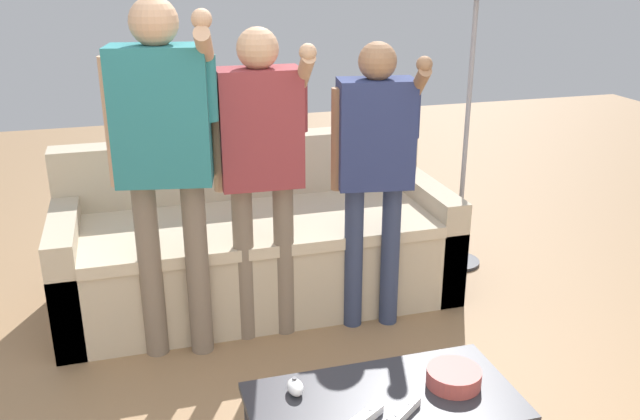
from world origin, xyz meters
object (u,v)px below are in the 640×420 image
object	(u,v)px
couch	(256,244)
player_left	(164,143)
player_center	(261,152)
game_remote_nunchuk	(295,387)
game_remote_wand_far	(365,417)
coffee_table	(384,412)
snack_bowl	(454,377)
game_remote_wand_near	(404,411)
player_right	(375,155)

from	to	relation	value
couch	player_left	bearing A→B (deg)	-133.51
player_center	player_left	bearing A→B (deg)	-173.74
game_remote_nunchuk	game_remote_wand_far	distance (m)	0.28
coffee_table	player_center	distance (m)	1.34
couch	game_remote_nunchuk	distance (m)	1.53
couch	snack_bowl	size ratio (longest dim) A/B	10.96
snack_bowl	player_left	world-z (taller)	player_left
game_remote_wand_near	player_right	bearing A→B (deg)	74.40
game_remote_nunchuk	game_remote_wand_near	xyz separation A→B (m)	(0.31, -0.22, -0.01)
player_right	couch	bearing A→B (deg)	134.55
game_remote_nunchuk	game_remote_wand_near	world-z (taller)	game_remote_nunchuk
player_left	player_right	bearing A→B (deg)	0.00
snack_bowl	game_remote_wand_near	xyz separation A→B (m)	(-0.23, -0.11, -0.01)
player_right	game_remote_wand_far	xyz separation A→B (m)	(-0.47, -1.22, -0.50)
player_left	couch	bearing A→B (deg)	46.49
game_remote_nunchuk	couch	bearing A→B (deg)	84.10
player_right	game_remote_nunchuk	bearing A→B (deg)	-122.82
couch	player_center	bearing A→B (deg)	-95.54
game_remote_wand_near	couch	bearing A→B (deg)	95.06
snack_bowl	player_right	xyz separation A→B (m)	(0.11, 1.12, 0.49)
couch	snack_bowl	world-z (taller)	couch
coffee_table	game_remote_nunchuk	size ratio (longest dim) A/B	10.42
game_remote_wand_near	game_remote_wand_far	size ratio (longest dim) A/B	1.05
snack_bowl	game_remote_wand_far	distance (m)	0.38
player_right	game_remote_wand_near	distance (m)	1.37
player_center	game_remote_wand_far	xyz separation A→B (m)	(0.07, -1.27, -0.55)
player_left	player_center	distance (m)	0.45
coffee_table	player_right	xyz separation A→B (m)	(0.37, 1.13, 0.57)
player_center	game_remote_wand_near	bearing A→B (deg)	-81.19
snack_bowl	player_center	world-z (taller)	player_center
player_center	game_remote_wand_near	size ratio (longest dim) A/B	9.98
coffee_table	player_right	bearing A→B (deg)	71.73
player_right	game_remote_wand_far	world-z (taller)	player_right
coffee_table	player_center	world-z (taller)	player_center
couch	player_center	world-z (taller)	player_center
player_center	coffee_table	bearing A→B (deg)	-81.88
snack_bowl	couch	bearing A→B (deg)	103.41
game_remote_nunchuk	player_left	size ratio (longest dim) A/B	0.05
coffee_table	game_remote_wand_near	distance (m)	0.12
player_right	snack_bowl	bearing A→B (deg)	-95.62
coffee_table	game_remote_nunchuk	distance (m)	0.31
player_left	player_right	xyz separation A→B (m)	(0.98, 0.00, -0.13)
snack_bowl	game_remote_nunchuk	distance (m)	0.55
player_left	snack_bowl	bearing A→B (deg)	-52.24
game_remote_wand_near	coffee_table	bearing A→B (deg)	106.77
couch	game_remote_nunchuk	bearing A→B (deg)	-95.90
couch	game_remote_wand_near	world-z (taller)	couch
game_remote_nunchuk	player_center	bearing A→B (deg)	83.94
couch	game_remote_wand_far	size ratio (longest dim) A/B	14.58
couch	coffee_table	world-z (taller)	couch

